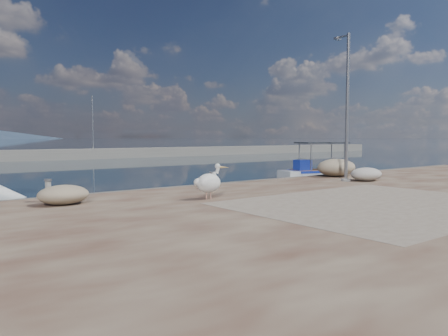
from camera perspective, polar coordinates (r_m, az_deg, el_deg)
ground at (r=15.96m, az=8.37°, el=-5.44°), size 1400.00×1400.00×0.00m
quay_patch at (r=14.80m, az=19.51°, el=-4.41°), size 9.00×7.00×0.01m
breakwater at (r=52.23m, az=-24.95°, el=1.50°), size 120.00×2.20×7.50m
boat_right at (r=28.47m, az=12.49°, el=-0.88°), size 5.85×3.32×2.67m
pelican at (r=14.94m, az=-1.96°, el=-1.89°), size 1.28×0.79×1.22m
lamp_post at (r=21.75m, az=15.74°, el=7.02°), size 0.44×0.96×7.00m
bollard_near at (r=17.86m, az=-1.58°, el=-1.52°), size 0.23×0.23×0.71m
bollard_far at (r=15.42m, az=-21.98°, el=-2.62°), size 0.25×0.25×0.75m
potted_plant at (r=17.39m, az=-1.50°, el=-2.20°), size 0.46×0.42×0.45m
net_pile_d at (r=22.20m, az=18.08°, el=-0.77°), size 1.73×1.30×0.65m
net_pile_b at (r=14.69m, az=-20.25°, el=-3.29°), size 1.59×1.23×0.62m
net_pile_c at (r=24.34m, az=14.46°, el=0.06°), size 2.41×1.72×0.95m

